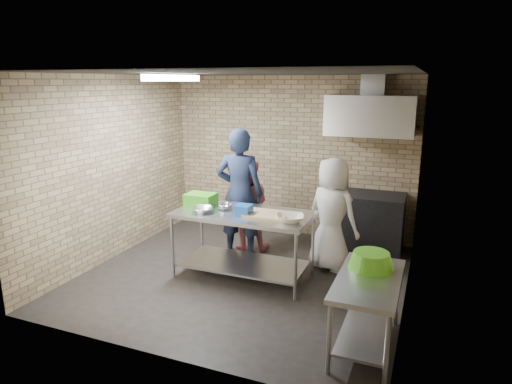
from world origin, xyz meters
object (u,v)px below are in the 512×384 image
(side_counter, at_px, (367,313))
(blue_tub, at_px, (243,210))
(stove, at_px, (364,222))
(woman_white, at_px, (332,214))
(prep_table, at_px, (243,245))
(green_basin, at_px, (371,260))
(woman_pink, at_px, (248,205))
(bottle_green, at_px, (403,121))
(man_navy, at_px, (240,193))
(green_crate, at_px, (201,199))

(side_counter, bearing_deg, blue_tub, 150.41)
(stove, xyz_separation_m, woman_white, (-0.31, -0.94, 0.35))
(prep_table, xyz_separation_m, green_basin, (1.78, -0.85, 0.38))
(side_counter, distance_m, woman_pink, 3.02)
(bottle_green, relative_size, woman_white, 0.09)
(stove, bearing_deg, bottle_green, 28.07)
(green_basin, relative_size, woman_pink, 0.32)
(prep_table, bearing_deg, blue_tub, -63.43)
(bottle_green, bearing_deg, woman_pink, -157.32)
(side_counter, bearing_deg, man_navy, 140.40)
(green_basin, height_order, bottle_green, bottle_green)
(side_counter, distance_m, woman_white, 2.01)
(woman_pink, bearing_deg, bottle_green, -172.36)
(side_counter, xyz_separation_m, stove, (-0.45, 2.75, 0.08))
(side_counter, relative_size, green_basin, 2.61)
(bottle_green, xyz_separation_m, woman_white, (-0.76, -1.18, -1.22))
(woman_pink, bearing_deg, woman_white, 153.50)
(stove, bearing_deg, woman_pink, -158.82)
(blue_tub, distance_m, man_navy, 0.88)
(stove, distance_m, green_basin, 2.57)
(blue_tub, height_order, woman_white, woman_white)
(green_crate, relative_size, blue_tub, 2.00)
(stove, distance_m, woman_white, 1.05)
(green_basin, bearing_deg, prep_table, 154.62)
(side_counter, distance_m, man_navy, 2.86)
(green_crate, relative_size, man_navy, 0.21)
(stove, height_order, blue_tub, blue_tub)
(side_counter, bearing_deg, bottle_green, 90.00)
(blue_tub, distance_m, woman_pink, 1.19)
(bottle_green, distance_m, woman_white, 1.86)
(green_crate, xyz_separation_m, blue_tub, (0.75, -0.22, -0.02))
(green_crate, height_order, bottle_green, bottle_green)
(blue_tub, height_order, green_basin, blue_tub)
(bottle_green, bearing_deg, man_navy, -150.79)
(bottle_green, distance_m, man_navy, 2.68)
(prep_table, distance_m, side_counter, 2.11)
(side_counter, height_order, green_crate, green_crate)
(green_crate, relative_size, woman_pink, 0.28)
(green_basin, relative_size, bottle_green, 3.07)
(stove, distance_m, man_navy, 2.03)
(woman_pink, bearing_deg, green_crate, 53.34)
(prep_table, height_order, blue_tub, blue_tub)
(man_navy, distance_m, woman_pink, 0.40)
(blue_tub, bearing_deg, bottle_green, 48.67)
(green_basin, bearing_deg, man_navy, 144.32)
(prep_table, height_order, green_basin, green_basin)
(side_counter, bearing_deg, prep_table, 148.71)
(man_navy, relative_size, woman_pink, 1.36)
(side_counter, relative_size, woman_pink, 0.84)
(green_basin, xyz_separation_m, man_navy, (-2.14, 1.53, 0.14))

